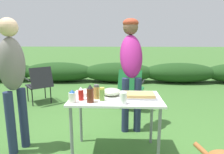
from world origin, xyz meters
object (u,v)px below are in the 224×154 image
object	(u,v)px
bbq_sauce_bottle	(90,94)
standing_person_in_dark_puffer	(13,73)
relish_jar	(102,94)
standing_person_with_beanie	(131,60)
food_tray	(139,96)
plate_stack	(87,93)
folding_table	(116,103)
spice_jar	(96,92)
paper_cup_stack	(123,98)
ketchup_bottle	(81,94)
camp_chair_green_behind_table	(40,83)
mayo_bottle	(72,97)
camp_chair_near_hedge	(131,87)
mixing_bowl	(111,92)

from	to	relation	value
bbq_sauce_bottle	standing_person_in_dark_puffer	xyz separation A→B (m)	(-0.99, 0.23, 0.19)
relish_jar	standing_person_with_beanie	bearing A→B (deg)	66.74
food_tray	plate_stack	bearing A→B (deg)	169.26
folding_table	spice_jar	size ratio (longest dim) A/B	6.47
food_tray	paper_cup_stack	size ratio (longest dim) A/B	3.15
food_tray	paper_cup_stack	world-z (taller)	paper_cup_stack
standing_person_with_beanie	ketchup_bottle	bearing A→B (deg)	-130.33
paper_cup_stack	camp_chair_green_behind_table	size ratio (longest dim) A/B	0.16
relish_jar	ketchup_bottle	bearing A→B (deg)	179.05
folding_table	mayo_bottle	world-z (taller)	mayo_bottle
food_tray	paper_cup_stack	distance (m)	0.31
camp_chair_near_hedge	standing_person_with_beanie	bearing A→B (deg)	-80.58
folding_table	mixing_bowl	size ratio (longest dim) A/B	4.43
plate_stack	camp_chair_near_hedge	xyz separation A→B (m)	(0.65, 1.52, -0.29)
mixing_bowl	plate_stack	bearing A→B (deg)	175.35
plate_stack	mayo_bottle	bearing A→B (deg)	-108.73
standing_person_in_dark_puffer	camp_chair_green_behind_table	distance (m)	2.00
paper_cup_stack	bbq_sauce_bottle	distance (m)	0.37
folding_table	food_tray	xyz separation A→B (m)	(0.28, 0.00, 0.10)
standing_person_in_dark_puffer	plate_stack	bearing A→B (deg)	-58.96
mayo_bottle	bbq_sauce_bottle	bearing A→B (deg)	4.89
food_tray	bbq_sauce_bottle	world-z (taller)	bbq_sauce_bottle
standing_person_in_dark_puffer	camp_chair_green_behind_table	world-z (taller)	standing_person_in_dark_puffer
ketchup_bottle	spice_jar	xyz separation A→B (m)	(0.17, 0.06, 0.01)
folding_table	paper_cup_stack	size ratio (longest dim) A/B	8.41
bbq_sauce_bottle	plate_stack	bearing A→B (deg)	104.72
relish_jar	bbq_sauce_bottle	size ratio (longest dim) A/B	0.75
mayo_bottle	spice_jar	size ratio (longest dim) A/B	0.86
relish_jar	standing_person_in_dark_puffer	size ratio (longest dim) A/B	0.09
paper_cup_stack	folding_table	bearing A→B (deg)	110.31
food_tray	standing_person_in_dark_puffer	size ratio (longest dim) A/B	0.24
spice_jar	standing_person_in_dark_puffer	size ratio (longest dim) A/B	0.10
ketchup_bottle	spice_jar	distance (m)	0.18
relish_jar	camp_chair_near_hedge	world-z (taller)	relish_jar
plate_stack	paper_cup_stack	bearing A→B (deg)	-38.66
plate_stack	spice_jar	size ratio (longest dim) A/B	1.46
mayo_bottle	bbq_sauce_bottle	xyz separation A→B (m)	(0.20, 0.02, 0.03)
folding_table	ketchup_bottle	bearing A→B (deg)	-163.60
folding_table	ketchup_bottle	world-z (taller)	ketchup_bottle
relish_jar	mayo_bottle	distance (m)	0.34
standing_person_in_dark_puffer	relish_jar	bearing A→B (deg)	-72.70
mayo_bottle	paper_cup_stack	bearing A→B (deg)	-2.36
folding_table	plate_stack	bearing A→B (deg)	161.13
camp_chair_green_behind_table	camp_chair_near_hedge	distance (m)	2.02
folding_table	food_tray	world-z (taller)	food_tray
food_tray	camp_chair_near_hedge	world-z (taller)	camp_chair_near_hedge
relish_jar	spice_jar	distance (m)	0.10
ketchup_bottle	bbq_sauce_bottle	xyz separation A→B (m)	(0.12, -0.08, 0.02)
mixing_bowl	spice_jar	bearing A→B (deg)	-137.22
mixing_bowl	bbq_sauce_bottle	distance (m)	0.38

